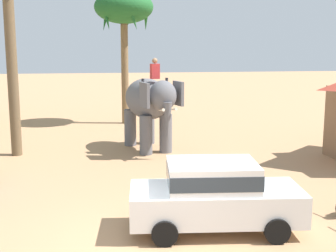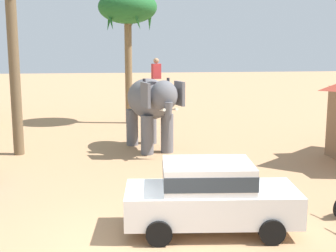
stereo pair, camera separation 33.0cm
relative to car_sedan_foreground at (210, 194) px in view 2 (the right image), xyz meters
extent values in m
plane|color=tan|center=(-1.33, -0.53, -0.93)|extent=(120.00, 120.00, 0.00)
cube|color=white|center=(0.04, 0.00, -0.25)|extent=(4.23, 2.04, 0.76)
cube|color=white|center=(-0.06, 0.01, 0.45)|extent=(2.22, 1.73, 0.64)
cube|color=#2D3842|center=(-0.06, 0.01, 0.45)|extent=(2.25, 1.75, 0.35)
cylinder|color=black|center=(1.38, 0.74, -0.63)|extent=(0.61, 0.23, 0.60)
cylinder|color=black|center=(1.23, -0.96, -0.63)|extent=(0.61, 0.23, 0.60)
cylinder|color=black|center=(-1.16, 0.95, -0.63)|extent=(0.61, 0.23, 0.60)
cylinder|color=black|center=(-1.30, -0.74, -0.63)|extent=(0.61, 0.23, 0.60)
ellipsoid|color=slate|center=(-0.77, 9.00, 1.22)|extent=(2.42, 3.43, 1.70)
cylinder|color=slate|center=(-0.08, 8.24, -0.13)|extent=(0.52, 0.52, 1.60)
cylinder|color=slate|center=(-0.93, 7.98, -0.13)|extent=(0.52, 0.52, 1.60)
cylinder|color=slate|center=(-0.62, 10.02, -0.13)|extent=(0.52, 0.52, 1.60)
cylinder|color=slate|center=(-1.46, 9.77, -0.13)|extent=(0.52, 0.52, 1.60)
ellipsoid|color=slate|center=(-0.31, 7.44, 1.52)|extent=(1.34, 1.27, 1.20)
cube|color=slate|center=(0.35, 7.74, 1.57)|extent=(0.34, 0.80, 0.96)
cube|color=slate|center=(-1.03, 7.33, 1.57)|extent=(0.34, 0.80, 0.96)
cone|color=slate|center=(-0.18, 7.01, 0.52)|extent=(0.45, 0.45, 1.60)
cone|color=beige|center=(0.06, 7.13, 1.02)|extent=(0.28, 0.57, 0.21)
cone|color=beige|center=(-0.44, 6.98, 1.02)|extent=(0.28, 0.57, 0.21)
cube|color=red|center=(-0.53, 8.18, 2.42)|extent=(0.39, 0.33, 0.60)
sphere|color=#A87A56|center=(-0.53, 8.18, 2.84)|extent=(0.22, 0.22, 0.22)
cylinder|color=#333338|center=(-0.03, 8.33, 1.87)|extent=(0.12, 0.12, 0.55)
cylinder|color=#333338|center=(-1.03, 8.03, 1.87)|extent=(0.12, 0.12, 0.55)
cylinder|color=brown|center=(-6.12, 8.57, 3.09)|extent=(0.42, 0.42, 8.03)
cylinder|color=brown|center=(-1.40, 15.56, 2.16)|extent=(0.39, 0.39, 6.18)
ellipsoid|color=#1E5B28|center=(-1.40, 15.56, 5.45)|extent=(3.20, 3.20, 1.80)
cone|color=#1E5B28|center=(-0.20, 15.56, 4.95)|extent=(0.40, 0.92, 1.64)
cone|color=#1E5B28|center=(-1.03, 16.70, 4.95)|extent=(0.91, 0.57, 1.67)
cone|color=#1E5B28|center=(-2.37, 16.26, 4.95)|extent=(0.73, 0.83, 1.69)
cone|color=#1E5B28|center=(-2.37, 14.85, 4.95)|extent=(0.73, 0.83, 1.69)
cone|color=#1E5B28|center=(-1.03, 14.42, 4.95)|extent=(0.91, 0.57, 1.67)
camera|label=1|loc=(-2.56, -10.45, 3.57)|focal=49.83mm
camera|label=2|loc=(-2.24, -10.49, 3.57)|focal=49.83mm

